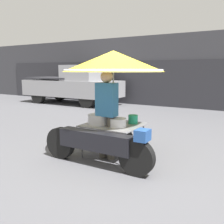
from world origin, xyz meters
TOP-DOWN VIEW (x-y plane):
  - ground_plane at (0.00, 0.00)m, footprint 36.00×36.00m
  - shopfront_building at (0.00, 8.50)m, footprint 28.00×2.06m
  - vendor_motorcycle_cart at (-0.27, 0.32)m, footprint 2.20×1.90m
  - vendor_person at (-0.31, 0.20)m, footprint 0.38×0.22m
  - pickup_truck at (-5.95, 6.10)m, footprint 5.16×1.87m

SIDE VIEW (x-z plane):
  - ground_plane at x=0.00m, z-range 0.00..0.00m
  - vendor_person at x=-0.31m, z-range 0.10..1.77m
  - pickup_truck at x=-5.95m, z-range -0.02..1.91m
  - vendor_motorcycle_cart at x=-0.27m, z-range 0.56..2.60m
  - shopfront_building at x=0.00m, z-range -0.01..3.28m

